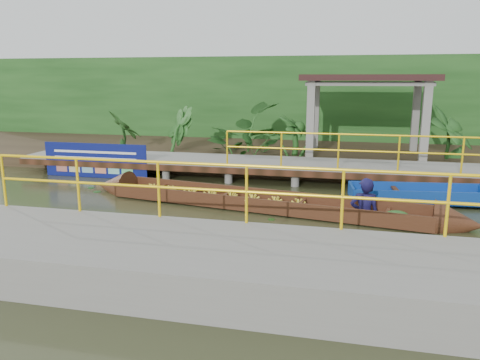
# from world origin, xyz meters

# --- Properties ---
(ground) EXTENTS (80.00, 80.00, 0.00)m
(ground) POSITION_xyz_m (0.00, 0.00, 0.00)
(ground) COLOR #2E3018
(ground) RESTS_ON ground
(land_strip) EXTENTS (30.00, 8.00, 0.45)m
(land_strip) POSITION_xyz_m (0.00, 7.50, 0.23)
(land_strip) COLOR #2D2316
(land_strip) RESTS_ON ground
(far_dock) EXTENTS (16.00, 2.06, 1.66)m
(far_dock) POSITION_xyz_m (0.02, 3.43, 0.48)
(far_dock) COLOR gray
(far_dock) RESTS_ON ground
(near_dock) EXTENTS (18.00, 2.40, 1.73)m
(near_dock) POSITION_xyz_m (1.00, -4.20, 0.30)
(near_dock) COLOR gray
(near_dock) RESTS_ON ground
(pavilion) EXTENTS (4.40, 3.00, 3.00)m
(pavilion) POSITION_xyz_m (3.00, 6.30, 2.82)
(pavilion) COLOR gray
(pavilion) RESTS_ON ground
(foliage_backdrop) EXTENTS (30.00, 0.80, 4.00)m
(foliage_backdrop) POSITION_xyz_m (0.00, 10.00, 2.00)
(foliage_backdrop) COLOR #184215
(foliage_backdrop) RESTS_ON ground
(vendor_boat) EXTENTS (9.73, 2.58, 2.16)m
(vendor_boat) POSITION_xyz_m (0.76, 0.13, 0.24)
(vendor_boat) COLOR #3D1F10
(vendor_boat) RESTS_ON ground
(moored_blue_boat) EXTENTS (4.05, 1.47, 0.94)m
(moored_blue_boat) POSITION_xyz_m (5.21, 1.68, 0.17)
(moored_blue_boat) COLOR navy
(moored_blue_boat) RESTS_ON ground
(blue_banner) EXTENTS (3.48, 0.04, 1.09)m
(blue_banner) POSITION_xyz_m (-5.27, 2.48, 0.56)
(blue_banner) COLOR navy
(blue_banner) RESTS_ON ground
(tropical_plants) EXTENTS (14.08, 1.08, 1.36)m
(tropical_plants) POSITION_xyz_m (0.43, 5.30, 1.13)
(tropical_plants) COLOR #184215
(tropical_plants) RESTS_ON ground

